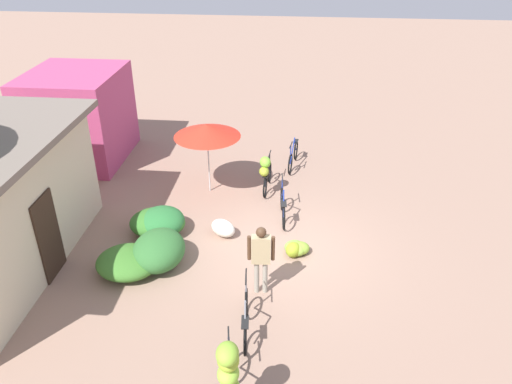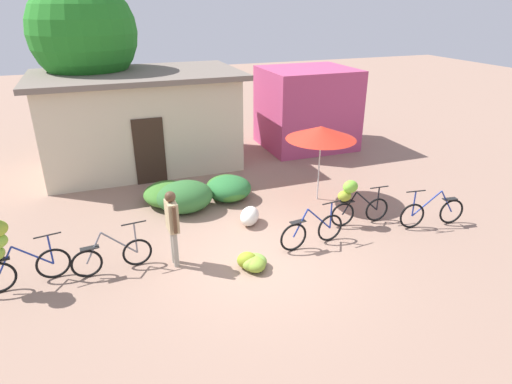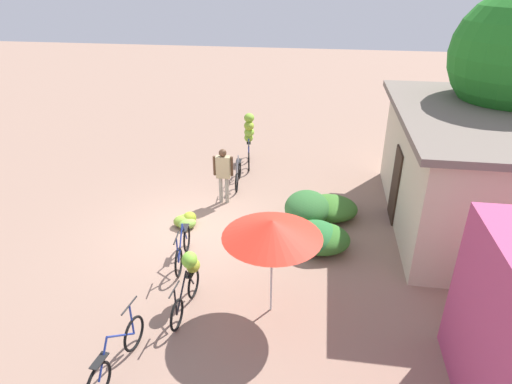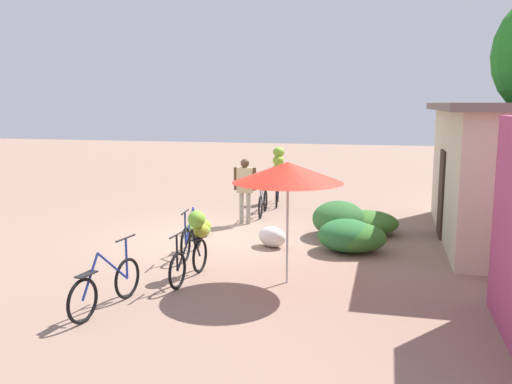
% 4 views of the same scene
% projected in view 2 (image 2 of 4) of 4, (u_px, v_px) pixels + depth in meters
% --- Properties ---
extents(ground_plane, '(60.00, 60.00, 0.00)m').
position_uv_depth(ground_plane, '(258.00, 259.00, 9.44)').
color(ground_plane, '#957462').
extents(building_low, '(6.43, 3.86, 3.07)m').
position_uv_depth(building_low, '(141.00, 120.00, 14.23)').
color(building_low, beige).
rests_on(building_low, ground).
extents(shop_pink, '(3.20, 2.80, 2.89)m').
position_uv_depth(shop_pink, '(307.00, 108.00, 16.25)').
color(shop_pink, '#B4416F').
rests_on(shop_pink, ground).
extents(tree_behind_building, '(3.34, 3.34, 5.87)m').
position_uv_depth(tree_behind_building, '(83.00, 33.00, 13.64)').
color(tree_behind_building, brown).
rests_on(tree_behind_building, ground).
extents(hedge_bush_front_left, '(1.31, 1.46, 0.55)m').
position_uv_depth(hedge_bush_front_left, '(168.00, 194.00, 11.94)').
color(hedge_bush_front_left, '#3D752A').
rests_on(hedge_bush_front_left, ground).
extents(hedge_bush_front_right, '(1.47, 1.21, 0.82)m').
position_uv_depth(hedge_bush_front_right, '(185.00, 197.00, 11.44)').
color(hedge_bush_front_right, '#316930').
rests_on(hedge_bush_front_right, ground).
extents(hedge_bush_mid, '(1.24, 1.19, 0.67)m').
position_uv_depth(hedge_bush_mid, '(229.00, 188.00, 12.13)').
color(hedge_bush_mid, '#2B7135').
rests_on(hedge_bush_mid, ground).
extents(hedge_bush_by_door, '(1.21, 1.43, 0.61)m').
position_uv_depth(hedge_bush_by_door, '(228.00, 188.00, 12.24)').
color(hedge_bush_by_door, '#357229').
rests_on(hedge_bush_by_door, ground).
extents(market_umbrella, '(1.89, 1.89, 2.10)m').
position_uv_depth(market_umbrella, '(321.00, 133.00, 11.52)').
color(market_umbrella, beige).
rests_on(market_umbrella, ground).
extents(bicycle_leftmost, '(1.63, 0.44, 1.73)m').
position_uv_depth(bicycle_leftmost, '(0.00, 242.00, 8.04)').
color(bicycle_leftmost, black).
rests_on(bicycle_leftmost, ground).
extents(bicycle_near_pile, '(1.62, 0.22, 1.01)m').
position_uv_depth(bicycle_near_pile, '(113.00, 256.00, 8.90)').
color(bicycle_near_pile, black).
rests_on(bicycle_near_pile, ground).
extents(bicycle_center_loaded, '(1.64, 0.24, 0.99)m').
position_uv_depth(bicycle_center_loaded, '(312.00, 231.00, 9.82)').
color(bicycle_center_loaded, black).
rests_on(bicycle_center_loaded, ground).
extents(bicycle_by_shop, '(1.58, 0.38, 1.19)m').
position_uv_depth(bicycle_by_shop, '(353.00, 199.00, 10.62)').
color(bicycle_by_shop, black).
rests_on(bicycle_by_shop, ground).
extents(bicycle_rightmost, '(1.72, 0.29, 0.99)m').
position_uv_depth(bicycle_rightmost, '(432.00, 213.00, 10.70)').
color(bicycle_rightmost, black).
rests_on(bicycle_rightmost, ground).
extents(banana_pile_on_ground, '(0.76, 0.75, 0.36)m').
position_uv_depth(banana_pile_on_ground, '(252.00, 262.00, 9.05)').
color(banana_pile_on_ground, '#89AF3C').
rests_on(banana_pile_on_ground, ground).
extents(produce_sack, '(0.75, 0.83, 0.44)m').
position_uv_depth(produce_sack, '(250.00, 216.00, 10.83)').
color(produce_sack, silver).
rests_on(produce_sack, ground).
extents(person_vendor, '(0.22, 0.58, 1.68)m').
position_uv_depth(person_vendor, '(172.00, 221.00, 8.85)').
color(person_vendor, gray).
rests_on(person_vendor, ground).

